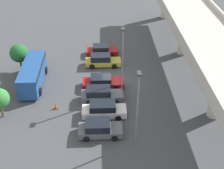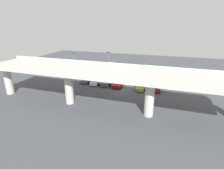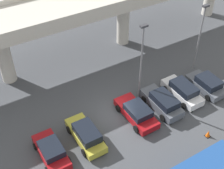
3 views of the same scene
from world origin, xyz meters
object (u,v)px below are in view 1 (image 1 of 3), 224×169
object	(u,v)px
parked_car_4	(104,110)
parked_car_5	(99,129)
lamp_post_mid_lot	(137,104)
parked_car_1	(102,61)
parked_car_2	(103,82)
shuttle_bus	(32,73)
traffic_cone	(56,106)
tree_front_left	(19,53)
lamp_post_near_aisle	(122,58)
parked_car_3	(101,95)
parked_car_0	(102,50)

from	to	relation	value
parked_car_4	parked_car_5	size ratio (longest dim) A/B	1.08
lamp_post_mid_lot	parked_car_1	bearing A→B (deg)	-168.85
lamp_post_mid_lot	parked_car_2	bearing A→B (deg)	-163.03
parked_car_5	lamp_post_mid_lot	distance (m)	5.29
shuttle_bus	traffic_cone	xyz separation A→B (m)	(5.19, 3.28, -1.24)
shuttle_bus	tree_front_left	xyz separation A→B (m)	(-3.12, -2.10, 1.05)
lamp_post_near_aisle	parked_car_3	bearing A→B (deg)	-66.92
shuttle_bus	parked_car_1	bearing A→B (deg)	-63.44
parked_car_1	parked_car_2	distance (m)	5.27
parked_car_3	lamp_post_near_aisle	distance (m)	4.80
parked_car_4	shuttle_bus	world-z (taller)	shuttle_bus
tree_front_left	parked_car_1	bearing A→B (deg)	95.96
parked_car_1	traffic_cone	world-z (taller)	parked_car_1
lamp_post_mid_lot	traffic_cone	bearing A→B (deg)	-124.84
parked_car_0	traffic_cone	distance (m)	13.64
parked_car_4	shuttle_bus	size ratio (longest dim) A/B	0.59
parked_car_1	lamp_post_near_aisle	size ratio (longest dim) A/B	0.57
lamp_post_mid_lot	parked_car_0	bearing A→B (deg)	-170.71
parked_car_1	parked_car_2	bearing A→B (deg)	-90.19
parked_car_0	parked_car_3	size ratio (longest dim) A/B	0.92
shuttle_bus	parked_car_4	bearing A→B (deg)	-128.12
parked_car_3	lamp_post_mid_lot	bearing A→B (deg)	-65.37
parked_car_0	shuttle_bus	distance (m)	11.27
lamp_post_near_aisle	traffic_cone	size ratio (longest dim) A/B	11.83
parked_car_0	parked_car_3	world-z (taller)	parked_car_3
parked_car_5	traffic_cone	world-z (taller)	parked_car_5
parked_car_1	parked_car_5	world-z (taller)	parked_car_1
parked_car_2	tree_front_left	world-z (taller)	tree_front_left
parked_car_3	traffic_cone	xyz separation A→B (m)	(1.31, -4.93, -0.47)
lamp_post_mid_lot	traffic_cone	distance (m)	10.76
lamp_post_mid_lot	tree_front_left	bearing A→B (deg)	-135.94
parked_car_5	shuttle_bus	world-z (taller)	shuttle_bus
lamp_post_mid_lot	parked_car_4	bearing A→B (deg)	-145.01
parked_car_3	parked_car_4	distance (m)	2.78
traffic_cone	lamp_post_mid_lot	bearing A→B (deg)	55.16
parked_car_1	parked_car_3	world-z (taller)	parked_car_3
parked_car_1	parked_car_4	bearing A→B (deg)	-89.83
parked_car_3	tree_front_left	size ratio (longest dim) A/B	1.25
parked_car_5	shuttle_bus	distance (m)	12.47
parked_car_0	lamp_post_near_aisle	size ratio (longest dim) A/B	0.53
parked_car_0	parked_car_4	world-z (taller)	parked_car_4
shuttle_bus	traffic_cone	size ratio (longest dim) A/B	11.22
parked_car_3	lamp_post_mid_lot	world-z (taller)	lamp_post_mid_lot
parked_car_2	traffic_cone	xyz separation A→B (m)	(4.13, -5.13, -0.37)
parked_car_3	shuttle_bus	size ratio (longest dim) A/B	0.60
parked_car_0	tree_front_left	size ratio (longest dim) A/B	1.15
parked_car_1	traffic_cone	bearing A→B (deg)	-118.71
parked_car_4	tree_front_left	xyz separation A→B (m)	(-9.76, -10.57, 1.84)
parked_car_3	lamp_post_mid_lot	size ratio (longest dim) A/B	0.61
parked_car_4	lamp_post_near_aisle	world-z (taller)	lamp_post_near_aisle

